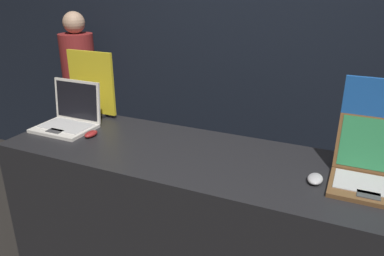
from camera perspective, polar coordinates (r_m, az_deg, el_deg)
name	(u,v)px	position (r m, az deg, el deg)	size (l,w,h in m)	color
wall_back	(259,42)	(3.11, 10.16, 12.75)	(8.00, 0.05, 2.80)	black
display_counter	(192,228)	(2.30, 0.05, -14.97)	(2.17, 0.71, 0.97)	black
laptop_front	(69,117)	(2.52, -18.18, 1.57)	(0.36, 0.30, 0.29)	silver
mouse_front	(91,134)	(2.34, -15.14, -0.88)	(0.06, 0.10, 0.03)	maroon
promo_stand_front	(92,86)	(2.65, -15.01, 6.25)	(0.36, 0.07, 0.45)	black
laptop_back	(371,170)	(1.92, 25.57, -5.86)	(0.34, 0.37, 0.29)	brown
mouse_back	(315,179)	(1.85, 18.26, -7.36)	(0.07, 0.11, 0.03)	#B2B2B7
promo_stand_back	(376,128)	(2.00, 26.29, 0.03)	(0.34, 0.07, 0.46)	black
person_bystander	(82,96)	(3.71, -16.42, 4.69)	(0.31, 0.31, 1.61)	#282833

